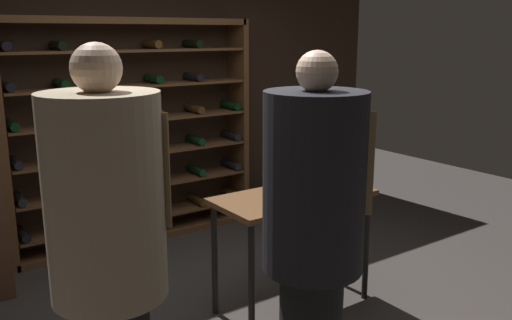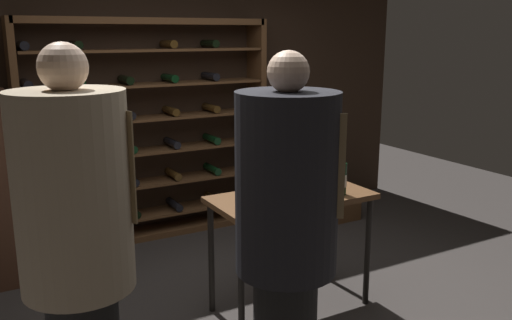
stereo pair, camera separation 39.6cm
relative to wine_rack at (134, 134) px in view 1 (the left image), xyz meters
name	(u,v)px [view 1 (the left image)]	position (x,y,z in m)	size (l,w,h in m)	color
ground_plane	(254,309)	(0.12, -1.82, -1.05)	(10.05, 10.05, 0.00)	#383330
back_wall	(135,88)	(0.12, 0.21, 0.42)	(5.95, 0.10, 2.93)	#332319
wine_rack	(134,134)	(0.00, 0.00, 0.00)	(2.42, 0.32, 2.13)	brown
tasting_table	(293,208)	(0.38, -1.93, -0.29)	(1.15, 0.56, 0.87)	brown
person_guest_khaki	(108,246)	(-1.22, -2.60, 0.02)	(0.51, 0.51, 1.95)	black
person_bystander_red_print	(313,225)	(-0.27, -2.88, 0.00)	(0.51, 0.51, 1.91)	black
wine_crate	(316,204)	(1.86, -0.52, -0.90)	(0.48, 0.34, 0.29)	brown
wine_bottle_black_capsule	(342,175)	(0.70, -2.09, -0.05)	(0.08, 0.08, 0.36)	black
wine_bottle_gold_foil	(273,180)	(0.20, -1.92, -0.05)	(0.09, 0.09, 0.37)	black
wine_glass_stemmed_right	(284,189)	(0.19, -2.06, -0.08)	(0.08, 0.08, 0.14)	silver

